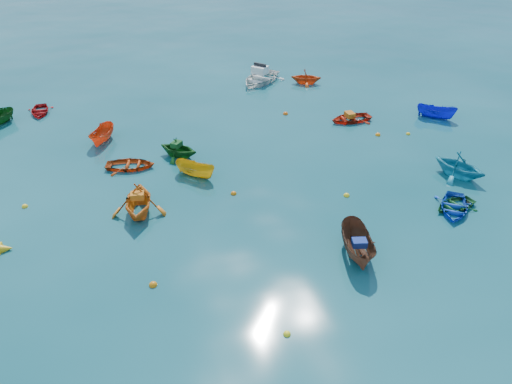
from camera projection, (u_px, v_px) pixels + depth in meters
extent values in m
plane|color=#0A3F49|center=(287.00, 255.00, 22.80)|extent=(160.00, 160.00, 0.00)
imported|color=#57311F|center=(357.00, 255.00, 22.81)|extent=(2.04, 3.60, 1.31)
imported|color=#0E3DB8|center=(453.00, 210.00, 25.90)|extent=(3.38, 3.53, 0.60)
imported|color=orange|center=(140.00, 213.00, 25.69)|extent=(3.30, 3.67, 1.71)
imported|color=gold|center=(196.00, 176.00, 28.88)|extent=(2.56, 2.52, 1.01)
imported|color=#114C1F|center=(454.00, 208.00, 26.10)|extent=(2.70, 2.16, 0.50)
imported|color=teal|center=(457.00, 176.00, 28.88)|extent=(3.71, 3.89, 1.60)
imported|color=#B33B0E|center=(131.00, 168.00, 29.71)|extent=(3.29, 2.70, 0.60)
imported|color=#EA4716|center=(104.00, 142.00, 32.68)|extent=(2.16, 3.00, 1.09)
imported|color=#145617|center=(179.00, 156.00, 30.93)|extent=(3.32, 3.29, 1.33)
imported|color=red|center=(350.00, 121.00, 35.50)|extent=(3.06, 2.24, 0.62)
imported|color=#0F16C6|center=(435.00, 118.00, 35.94)|extent=(2.78, 2.59, 1.07)
imported|color=#A90E0F|center=(40.00, 113.00, 36.67)|extent=(1.87, 2.60, 0.54)
imported|color=#DA4B14|center=(306.00, 83.00, 42.03)|extent=(3.14, 2.96, 1.31)
imported|color=white|center=(260.00, 82.00, 42.30)|extent=(5.46, 5.37, 1.53)
cube|color=navy|center=(359.00, 243.00, 22.25)|extent=(0.74, 0.62, 0.31)
cube|color=orange|center=(137.00, 196.00, 25.19)|extent=(0.74, 0.61, 0.32)
cube|color=#12491A|center=(176.00, 144.00, 30.52)|extent=(0.81, 0.83, 0.32)
cube|color=#C06213|center=(350.00, 115.00, 35.21)|extent=(0.58, 0.75, 0.35)
sphere|color=orange|center=(153.00, 285.00, 21.09)|extent=(0.36, 0.36, 0.36)
sphere|color=yellow|center=(287.00, 334.00, 18.81)|extent=(0.29, 0.29, 0.29)
sphere|color=yellow|center=(25.00, 207.00, 26.15)|extent=(0.32, 0.32, 0.32)
sphere|color=#CF690B|center=(234.00, 194.00, 27.23)|extent=(0.33, 0.33, 0.33)
sphere|color=yellow|center=(347.00, 196.00, 27.06)|extent=(0.34, 0.34, 0.34)
sphere|color=orange|center=(378.00, 135.00, 33.48)|extent=(0.35, 0.35, 0.35)
sphere|color=yellow|center=(180.00, 147.00, 31.96)|extent=(0.34, 0.34, 0.34)
sphere|color=#E3570C|center=(285.00, 114.00, 36.50)|extent=(0.38, 0.38, 0.38)
sphere|color=yellow|center=(408.00, 134.00, 33.61)|extent=(0.29, 0.29, 0.29)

